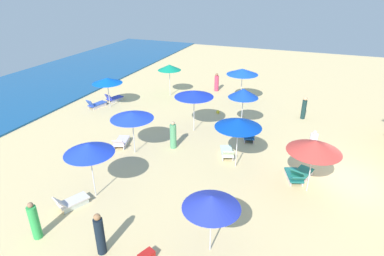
{
  "coord_description": "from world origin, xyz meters",
  "views": [
    {
      "loc": [
        -14.26,
        2.2,
        8.58
      ],
      "look_at": [
        0.83,
        8.06,
        1.04
      ],
      "focal_mm": 30.03,
      "sensor_mm": 36.0,
      "label": 1
    }
  ],
  "objects": [
    {
      "name": "lounge_chair_6_0",
      "position": [
        3.73,
        16.71,
        0.25
      ],
      "size": [
        1.56,
        0.87,
        0.73
      ],
      "rotation": [
        0.0,
        0.0,
        1.34
      ],
      "color": "silver",
      "rests_on": "ground_plane"
    },
    {
      "name": "beachgoer_5",
      "position": [
        7.06,
        2.45,
        0.74
      ],
      "size": [
        0.37,
        0.37,
        1.54
      ],
      "rotation": [
        0.0,
        0.0,
        3.43
      ],
      "color": "#183333",
      "rests_on": "ground_plane"
    },
    {
      "name": "lounge_chair_1_0",
      "position": [
        -0.77,
        11.72,
        0.26
      ],
      "size": [
        1.53,
        0.99,
        0.67
      ],
      "rotation": [
        0.0,
        0.0,
        1.86
      ],
      "color": "silver",
      "rests_on": "ground_plane"
    },
    {
      "name": "lounge_chair_2_0",
      "position": [
        -0.8,
        2.3,
        0.24
      ],
      "size": [
        1.52,
        1.04,
        0.6
      ],
      "rotation": [
        0.0,
        0.0,
        1.91
      ],
      "color": "silver",
      "rests_on": "ground_plane"
    },
    {
      "name": "umbrella_0",
      "position": [
        -0.55,
        5.16,
        2.39
      ],
      "size": [
        2.26,
        2.26,
        2.61
      ],
      "color": "silver",
      "rests_on": "ground_plane"
    },
    {
      "name": "umbrella_8",
      "position": [
        2.62,
        8.62,
        2.42
      ],
      "size": [
        2.34,
        2.34,
        2.61
      ],
      "color": "silver",
      "rests_on": "ground_plane"
    },
    {
      "name": "beachgoer_2",
      "position": [
        10.61,
        9.65,
        0.7
      ],
      "size": [
        0.4,
        0.4,
        1.52
      ],
      "rotation": [
        0.0,
        0.0,
        4.58
      ],
      "color": "#D33B5D",
      "rests_on": "ground_plane"
    },
    {
      "name": "lounge_chair_3_0",
      "position": [
        2.58,
        5.19,
        0.28
      ],
      "size": [
        1.53,
        0.97,
        0.79
      ],
      "rotation": [
        0.0,
        0.0,
        1.88
      ],
      "color": "silver",
      "rests_on": "ground_plane"
    },
    {
      "name": "umbrella_6",
      "position": [
        4.18,
        15.84,
        2.01
      ],
      "size": [
        2.14,
        2.14,
        2.2
      ],
      "color": "silver",
      "rests_on": "ground_plane"
    },
    {
      "name": "umbrella_1",
      "position": [
        -1.14,
        10.62,
        2.19
      ],
      "size": [
        2.26,
        2.26,
        2.37
      ],
      "color": "silver",
      "rests_on": "ground_plane"
    },
    {
      "name": "ground_plane",
      "position": [
        0.0,
        0.0,
        0.0
      ],
      "size": [
        60.0,
        60.0,
        0.0
      ],
      "primitive_type": "plane",
      "color": "beige"
    },
    {
      "name": "lounge_chair_4_0",
      "position": [
        -6.1,
        10.71,
        0.25
      ],
      "size": [
        1.45,
        1.07,
        0.67
      ],
      "rotation": [
        0.0,
        0.0,
        1.14
      ],
      "color": "silver",
      "rests_on": "ground_plane"
    },
    {
      "name": "beachgoer_3",
      "position": [
        -7.94,
        10.69,
        0.72
      ],
      "size": [
        0.44,
        0.44,
        1.55
      ],
      "rotation": [
        0.0,
        0.0,
        2.02
      ],
      "color": "green",
      "rests_on": "ground_plane"
    },
    {
      "name": "beach_ball_1",
      "position": [
        5.84,
        8.04,
        0.12
      ],
      "size": [
        0.25,
        0.25,
        0.25
      ],
      "primitive_type": "sphere",
      "color": "yellow",
      "rests_on": "ground_plane"
    },
    {
      "name": "lounge_chair_0_0",
      "position": [
        0.23,
        5.83,
        0.26
      ],
      "size": [
        1.57,
        1.09,
        0.68
      ],
      "rotation": [
        0.0,
        0.0,
        1.95
      ],
      "color": "silver",
      "rests_on": "ground_plane"
    },
    {
      "name": "lounge_chair_2_1",
      "position": [
        -0.49,
        2.02,
        0.27
      ],
      "size": [
        1.52,
        1.07,
        0.69
      ],
      "rotation": [
        0.0,
        0.0,
        1.22
      ],
      "color": "silver",
      "rests_on": "ground_plane"
    },
    {
      "name": "umbrella_3",
      "position": [
        3.95,
        5.95,
        2.36
      ],
      "size": [
        1.83,
        1.83,
        2.63
      ],
      "color": "silver",
      "rests_on": "ground_plane"
    },
    {
      "name": "beachgoer_4",
      "position": [
        0.13,
        8.9,
        0.73
      ],
      "size": [
        0.48,
        0.48,
        1.59
      ],
      "rotation": [
        0.0,
        0.0,
        2.03
      ],
      "color": "#529D68",
      "rests_on": "ground_plane"
    },
    {
      "name": "umbrella_4",
      "position": [
        -5.12,
        10.24,
        2.35
      ],
      "size": [
        2.06,
        2.06,
        2.58
      ],
      "color": "silver",
      "rests_on": "ground_plane"
    },
    {
      "name": "lounge_chair_6_1",
      "position": [
        5.37,
        16.3,
        0.23
      ],
      "size": [
        1.45,
        0.97,
        0.66
      ],
      "rotation": [
        0.0,
        0.0,
        1.28
      ],
      "color": "silver",
      "rests_on": "ground_plane"
    },
    {
      "name": "umbrella_5",
      "position": [
        8.15,
        12.79,
        2.3
      ],
      "size": [
        1.83,
        1.83,
        2.52
      ],
      "color": "silver",
      "rests_on": "ground_plane"
    },
    {
      "name": "beachgoer_0",
      "position": [
        -7.69,
        8.07,
        0.78
      ],
      "size": [
        0.44,
        0.44,
        1.65
      ],
      "rotation": [
        0.0,
        0.0,
        5.7
      ],
      "color": "black",
      "rests_on": "ground_plane"
    },
    {
      "name": "umbrella_2",
      "position": [
        -1.42,
        1.7,
        2.25
      ],
      "size": [
        2.27,
        2.27,
        2.51
      ],
      "color": "silver",
      "rests_on": "ground_plane"
    },
    {
      "name": "umbrella_9",
      "position": [
        -6.24,
        4.64,
        2.07
      ],
      "size": [
        1.94,
        1.94,
        2.31
      ],
      "color": "silver",
      "rests_on": "ground_plane"
    },
    {
      "name": "beachgoer_1",
      "position": [
        1.48,
        1.68,
        0.79
      ],
      "size": [
        0.49,
        0.49,
        1.7
      ],
      "rotation": [
        0.0,
        0.0,
        4.35
      ],
      "color": "white",
      "rests_on": "ground_plane"
    },
    {
      "name": "umbrella_7",
      "position": [
        8.46,
        7.07,
        2.44
      ],
      "size": [
        2.32,
        2.32,
        2.66
      ],
      "color": "silver",
      "rests_on": "ground_plane"
    }
  ]
}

